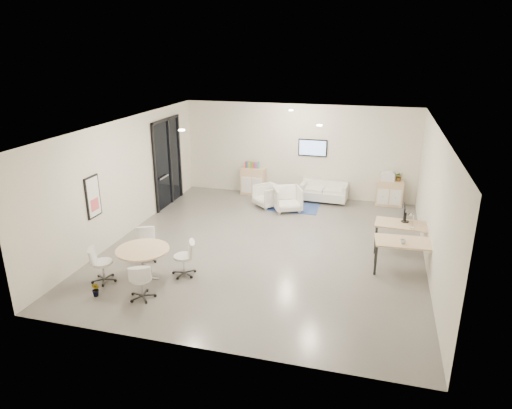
{
  "coord_description": "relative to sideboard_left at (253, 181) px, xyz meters",
  "views": [
    {
      "loc": [
        2.63,
        -10.74,
        5.05
      ],
      "look_at": [
        -0.39,
        0.4,
        1.0
      ],
      "focal_mm": 32.0,
      "sensor_mm": 36.0,
      "label": 1
    }
  ],
  "objects": [
    {
      "name": "monitor",
      "position": [
        4.97,
        -3.5,
        0.52
      ],
      "size": [
        0.2,
        0.5,
        0.44
      ],
      "color": "black",
      "rests_on": "desk_rear"
    },
    {
      "name": "wall_tv",
      "position": [
        2.04,
        0.21,
        1.27
      ],
      "size": [
        0.98,
        0.06,
        0.58
      ],
      "color": "black",
      "rests_on": "room_shell"
    },
    {
      "name": "blue_rug",
      "position": [
        1.66,
        -1.05,
        -0.47
      ],
      "size": [
        1.63,
        1.09,
        0.01
      ],
      "primitive_type": "cube",
      "rotation": [
        0.0,
        0.0,
        0.0
      ],
      "color": "navy",
      "rests_on": "room_shell"
    },
    {
      "name": "glass_door",
      "position": [
        -2.42,
        -1.75,
        1.03
      ],
      "size": [
        0.09,
        1.9,
        2.85
      ],
      "color": "black",
      "rests_on": "room_shell"
    },
    {
      "name": "desk_front",
      "position": [
        5.05,
        -4.8,
        0.22
      ],
      "size": [
        1.54,
        0.84,
        0.78
      ],
      "rotation": [
        0.0,
        0.0,
        0.06
      ],
      "color": "tan",
      "rests_on": "room_shell"
    },
    {
      "name": "printer",
      "position": [
        4.56,
        0.02,
        0.53
      ],
      "size": [
        0.44,
        0.37,
        0.31
      ],
      "rotation": [
        0.0,
        0.0,
        0.03
      ],
      "color": "white",
      "rests_on": "sideboard_right"
    },
    {
      "name": "desk_rear",
      "position": [
        5.01,
        -3.65,
        0.21
      ],
      "size": [
        1.51,
        0.82,
        0.77
      ],
      "rotation": [
        0.0,
        0.0,
        -0.06
      ],
      "color": "tan",
      "rests_on": "room_shell"
    },
    {
      "name": "armchair_left",
      "position": [
        0.81,
        -1.14,
        -0.08
      ],
      "size": [
        1.05,
        1.04,
        0.79
      ],
      "primitive_type": "imported",
      "rotation": [
        0.0,
        0.0,
        -0.71
      ],
      "color": "silver",
      "rests_on": "room_shell"
    },
    {
      "name": "meeting_chairs",
      "position": [
        -0.73,
        -6.67,
        -0.07
      ],
      "size": [
        2.39,
        2.39,
        0.82
      ],
      "color": "white",
      "rests_on": "room_shell"
    },
    {
      "name": "plant_cabinet",
      "position": [
        4.93,
        0.02,
        0.5
      ],
      "size": [
        0.29,
        0.32,
        0.23
      ],
      "primitive_type": "imported",
      "rotation": [
        0.0,
        0.0,
        -0.07
      ],
      "color": "#3F7F3F",
      "rests_on": "sideboard_right"
    },
    {
      "name": "plant_floor",
      "position": [
        -1.33,
        -7.68,
        -0.4
      ],
      "size": [
        0.26,
        0.36,
        0.14
      ],
      "primitive_type": "imported",
      "rotation": [
        0.0,
        0.0,
        -0.26
      ],
      "color": "#3F7F3F",
      "rests_on": "room_shell"
    },
    {
      "name": "armchair_right",
      "position": [
        1.52,
        -1.39,
        -0.05
      ],
      "size": [
        1.08,
        1.06,
        0.86
      ],
      "primitive_type": "imported",
      "rotation": [
        0.0,
        0.0,
        0.43
      ],
      "color": "silver",
      "rests_on": "room_shell"
    },
    {
      "name": "round_table",
      "position": [
        -0.73,
        -6.67,
        0.17
      ],
      "size": [
        1.19,
        1.19,
        0.73
      ],
      "color": "tan",
      "rests_on": "room_shell"
    },
    {
      "name": "loveseat",
      "position": [
        2.54,
        -0.14,
        -0.16
      ],
      "size": [
        1.57,
        0.85,
        0.57
      ],
      "rotation": [
        0.0,
        0.0,
        -0.06
      ],
      "color": "silver",
      "rests_on": "room_shell"
    },
    {
      "name": "sideboard_right",
      "position": [
        4.67,
        0.01,
        -0.05
      ],
      "size": [
        0.86,
        0.42,
        0.86
      ],
      "color": "tan",
      "rests_on": "room_shell"
    },
    {
      "name": "books",
      "position": [
        -0.04,
        0.0,
        0.59
      ],
      "size": [
        0.49,
        0.14,
        0.22
      ],
      "color": "red",
      "rests_on": "sideboard_left"
    },
    {
      "name": "ceiling_spots",
      "position": [
        1.34,
        -3.42,
        2.7
      ],
      "size": [
        3.14,
        4.14,
        0.03
      ],
      "color": "#FFEAC6",
      "rests_on": "room_shell"
    },
    {
      "name": "sideboard_left",
      "position": [
        0.0,
        0.0,
        0.0
      ],
      "size": [
        0.85,
        0.44,
        0.96
      ],
      "color": "tan",
      "rests_on": "room_shell"
    },
    {
      "name": "room_shell",
      "position": [
        1.54,
        -4.25,
        1.12
      ],
      "size": [
        9.6,
        10.6,
        4.8
      ],
      "color": "#605D58",
      "rests_on": "ground"
    },
    {
      "name": "artwork",
      "position": [
        -2.43,
        -5.85,
        1.07
      ],
      "size": [
        0.05,
        0.54,
        1.04
      ],
      "color": "black",
      "rests_on": "room_shell"
    },
    {
      "name": "cup",
      "position": [
        4.91,
        -4.96,
        0.36
      ],
      "size": [
        0.13,
        0.11,
        0.13
      ],
      "primitive_type": "imported",
      "rotation": [
        0.0,
        0.0,
        0.05
      ],
      "color": "white",
      "rests_on": "desk_front"
    }
  ]
}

